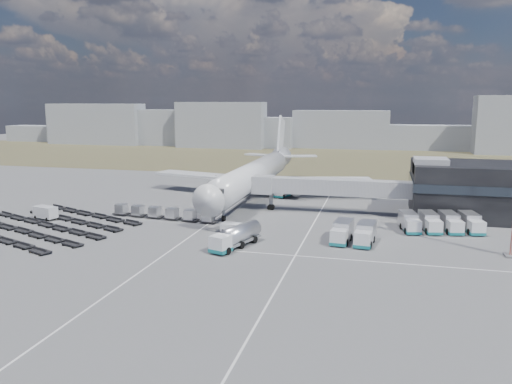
# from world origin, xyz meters

# --- Properties ---
(ground) EXTENTS (420.00, 420.00, 0.00)m
(ground) POSITION_xyz_m (0.00, 0.00, 0.00)
(ground) COLOR #565659
(ground) RESTS_ON ground
(grass_strip) EXTENTS (420.00, 90.00, 0.01)m
(grass_strip) POSITION_xyz_m (0.00, 110.00, 0.01)
(grass_strip) COLOR #49412B
(grass_strip) RESTS_ON ground
(lane_markings) EXTENTS (47.12, 110.00, 0.01)m
(lane_markings) POSITION_xyz_m (9.77, 3.00, 0.01)
(lane_markings) COLOR silver
(lane_markings) RESTS_ON ground
(terminal) EXTENTS (30.40, 16.40, 11.00)m
(terminal) POSITION_xyz_m (47.77, 23.96, 5.25)
(terminal) COLOR black
(terminal) RESTS_ON ground
(jet_bridge) EXTENTS (30.30, 3.80, 7.05)m
(jet_bridge) POSITION_xyz_m (15.90, 20.42, 5.05)
(jet_bridge) COLOR #939399
(jet_bridge) RESTS_ON ground
(airliner) EXTENTS (51.59, 64.53, 17.62)m
(airliner) POSITION_xyz_m (0.00, 32.38, 5.29)
(airliner) COLOR silver
(airliner) RESTS_ON ground
(skyline) EXTENTS (319.29, 26.82, 23.48)m
(skyline) POSITION_xyz_m (-27.28, 149.82, 8.33)
(skyline) COLOR gray
(skyline) RESTS_ON ground
(fuel_tanker) EXTENTS (5.67, 10.43, 3.28)m
(fuel_tanker) POSITION_xyz_m (6.76, -6.06, 1.64)
(fuel_tanker) COLOR silver
(fuel_tanker) RESTS_ON ground
(pushback_tug) EXTENTS (3.87, 2.54, 1.59)m
(pushback_tug) POSITION_xyz_m (3.89, 1.64, 0.80)
(pushback_tug) COLOR silver
(pushback_tug) RESTS_ON ground
(utility_van) EXTENTS (4.92, 3.22, 2.40)m
(utility_van) POSITION_xyz_m (-32.09, 2.39, 1.20)
(utility_van) COLOR silver
(utility_van) RESTS_ON ground
(catering_truck) EXTENTS (3.82, 6.05, 2.58)m
(catering_truck) POSITION_xyz_m (6.15, 34.38, 1.32)
(catering_truck) COLOR silver
(catering_truck) RESTS_ON ground
(service_trucks_near) EXTENTS (6.74, 7.79, 2.89)m
(service_trucks_near) POSITION_xyz_m (23.52, 0.61, 1.57)
(service_trucks_near) COLOR silver
(service_trucks_near) RESTS_ON ground
(service_trucks_far) EXTENTS (13.55, 9.14, 2.77)m
(service_trucks_far) POSITION_xyz_m (37.11, 11.08, 1.51)
(service_trucks_far) COLOR silver
(service_trucks_far) RESTS_ON ground
(uld_row) EXTENTS (21.19, 3.92, 1.92)m
(uld_row) POSITION_xyz_m (-11.15, 7.74, 1.15)
(uld_row) COLOR black
(uld_row) RESTS_ON ground
(baggage_dollies) EXTENTS (34.34, 29.49, 0.80)m
(baggage_dollies) POSITION_xyz_m (-28.66, -2.47, 0.40)
(baggage_dollies) COLOR black
(baggage_dollies) RESTS_ON ground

